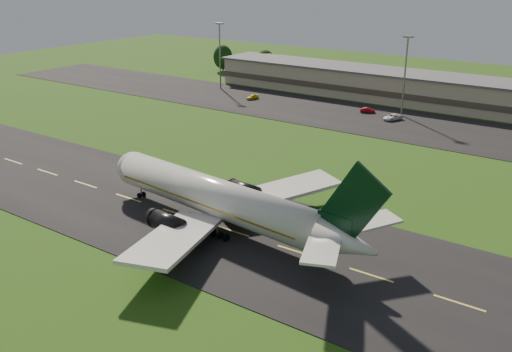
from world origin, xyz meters
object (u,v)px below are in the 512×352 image
Objects in this scene: service_vehicle_b at (368,110)px; light_mast_centre at (406,67)px; light_mast_west at (220,48)px; airliner at (219,199)px; service_vehicle_c at (393,117)px; service_vehicle_a at (253,97)px; terminal at (429,91)px.

light_mast_centre is at bearing -99.41° from service_vehicle_b.
light_mast_centre is (60.00, 0.00, 0.00)m from light_mast_west.
airliner is 74.55m from service_vehicle_c.
airliner is at bearing -67.14° from service_vehicle_c.
airliner reaches higher than service_vehicle_a.
light_mast_west is 1.00× the size of light_mast_centre.
airliner is at bearing -88.68° from terminal.
terminal is at bearing 97.00° from airliner.
light_mast_centre is 44.85m from service_vehicle_a.
airliner is 2.52× the size of light_mast_west.
airliner reaches higher than terminal.
airliner is 9.51× the size of service_vehicle_c.
service_vehicle_c is (-1.42, -21.90, -3.14)m from terminal.
service_vehicle_b is at bearing 104.51° from airliner.
light_mast_west is (-63.62, 80.08, 8.08)m from airliner.
service_vehicle_a reaches higher than service_vehicle_b.
terminal is 26.92× the size of service_vehicle_c.
airliner is at bearing -87.42° from light_mast_centre.
service_vehicle_a is at bearing -21.32° from light_mast_west.
terminal is 35.15× the size of service_vehicle_a.
light_mast_centre is at bearing 0.00° from light_mast_west.
terminal is at bearing -52.64° from service_vehicle_b.
light_mast_west is 60.00m from light_mast_centre.
airliner is 80.57m from light_mast_centre.
service_vehicle_c is at bearing -93.72° from terminal.
service_vehicle_b is 0.73× the size of service_vehicle_c.
service_vehicle_a is at bearing -152.53° from terminal.
light_mast_west is (-61.40, -16.18, 8.75)m from terminal.
terminal is at bearing 106.34° from service_vehicle_c.
service_vehicle_a is at bearing -171.02° from light_mast_centre.
service_vehicle_c is (42.68, 1.03, 0.05)m from service_vehicle_a.
service_vehicle_b is 9.11m from service_vehicle_c.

